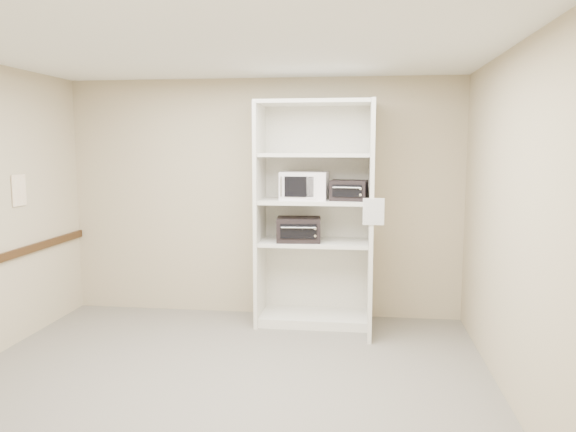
# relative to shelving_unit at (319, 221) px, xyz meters

# --- Properties ---
(floor) EXTENTS (4.50, 4.00, 0.01)m
(floor) POSITION_rel_shelving_unit_xyz_m (-0.67, -1.70, -1.13)
(floor) COLOR #696359
(floor) RESTS_ON ground
(ceiling) EXTENTS (4.50, 4.00, 0.01)m
(ceiling) POSITION_rel_shelving_unit_xyz_m (-0.67, -1.70, 1.57)
(ceiling) COLOR white
(wall_back) EXTENTS (4.50, 0.02, 2.70)m
(wall_back) POSITION_rel_shelving_unit_xyz_m (-0.67, 0.30, 0.22)
(wall_back) COLOR tan
(wall_back) RESTS_ON ground
(wall_front) EXTENTS (4.50, 0.02, 2.70)m
(wall_front) POSITION_rel_shelving_unit_xyz_m (-0.67, -3.70, 0.22)
(wall_front) COLOR tan
(wall_front) RESTS_ON ground
(wall_right) EXTENTS (0.02, 4.00, 2.70)m
(wall_right) POSITION_rel_shelving_unit_xyz_m (1.58, -1.70, 0.22)
(wall_right) COLOR tan
(wall_right) RESTS_ON ground
(shelving_unit) EXTENTS (1.24, 0.92, 2.42)m
(shelving_unit) POSITION_rel_shelving_unit_xyz_m (0.00, 0.00, 0.00)
(shelving_unit) COLOR white
(shelving_unit) RESTS_ON floor
(microwave) EXTENTS (0.52, 0.40, 0.30)m
(microwave) POSITION_rel_shelving_unit_xyz_m (-0.16, 0.01, 0.39)
(microwave) COLOR white
(microwave) RESTS_ON shelving_unit
(toaster_oven_upper) EXTENTS (0.40, 0.32, 0.21)m
(toaster_oven_upper) POSITION_rel_shelving_unit_xyz_m (0.32, -0.05, 0.35)
(toaster_oven_upper) COLOR black
(toaster_oven_upper) RESTS_ON shelving_unit
(toaster_oven_lower) EXTENTS (0.49, 0.39, 0.26)m
(toaster_oven_lower) POSITION_rel_shelving_unit_xyz_m (-0.21, -0.06, -0.08)
(toaster_oven_lower) COLOR black
(toaster_oven_lower) RESTS_ON shelving_unit
(paper_sign) EXTENTS (0.20, 0.02, 0.25)m
(paper_sign) POSITION_rel_shelving_unit_xyz_m (0.57, -0.63, 0.19)
(paper_sign) COLOR white
(paper_sign) RESTS_ON shelving_unit
(wall_poster) EXTENTS (0.01, 0.22, 0.31)m
(wall_poster) POSITION_rel_shelving_unit_xyz_m (-2.90, -0.88, 0.38)
(wall_poster) COLOR white
(wall_poster) RESTS_ON wall_left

